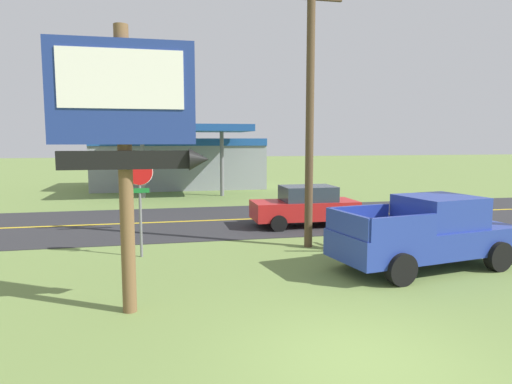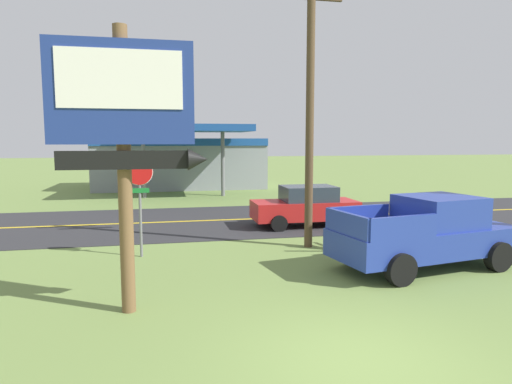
% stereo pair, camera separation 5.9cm
% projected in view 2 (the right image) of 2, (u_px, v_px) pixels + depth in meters
% --- Properties ---
extents(ground_plane, '(180.00, 180.00, 0.00)m').
position_uv_depth(ground_plane, '(361.00, 363.00, 7.06)').
color(ground_plane, olive).
extents(road_asphalt, '(140.00, 8.00, 0.02)m').
position_uv_depth(road_asphalt, '(233.00, 220.00, 19.70)').
color(road_asphalt, '#2B2B2D').
rests_on(road_asphalt, ground).
extents(road_centre_line, '(126.00, 0.20, 0.01)m').
position_uv_depth(road_centre_line, '(233.00, 220.00, 19.70)').
color(road_centre_line, gold).
rests_on(road_centre_line, road_asphalt).
extents(motel_sign, '(3.00, 0.54, 5.66)m').
position_uv_depth(motel_sign, '(126.00, 123.00, 8.65)').
color(motel_sign, brown).
rests_on(motel_sign, ground).
extents(stop_sign, '(0.80, 0.08, 2.95)m').
position_uv_depth(stop_sign, '(140.00, 190.00, 13.27)').
color(stop_sign, slate).
rests_on(stop_sign, ground).
extents(utility_pole, '(2.20, 0.26, 9.15)m').
position_uv_depth(utility_pole, '(310.00, 94.00, 14.21)').
color(utility_pole, brown).
rests_on(utility_pole, ground).
extents(gas_station, '(12.00, 11.50, 4.40)m').
position_uv_depth(gas_station, '(180.00, 161.00, 33.13)').
color(gas_station, gray).
rests_on(gas_station, ground).
extents(pickup_blue_parked_on_lawn, '(5.46, 2.90, 1.96)m').
position_uv_depth(pickup_blue_parked_on_lawn, '(427.00, 233.00, 12.23)').
color(pickup_blue_parked_on_lawn, '#233893').
rests_on(pickup_blue_parked_on_lawn, ground).
extents(car_red_near_lane, '(4.20, 2.00, 1.64)m').
position_uv_depth(car_red_near_lane, '(305.00, 206.00, 18.21)').
color(car_red_near_lane, red).
rests_on(car_red_near_lane, ground).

